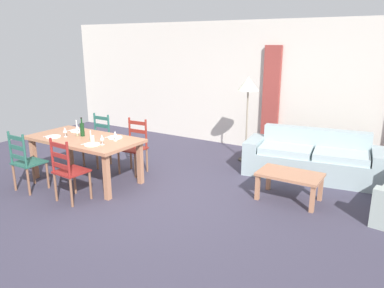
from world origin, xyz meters
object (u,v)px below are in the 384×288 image
dining_chair_near_left (26,162)px  dining_chair_far_right (134,146)px  coffee_table (290,177)px  couch (313,160)px  standing_lamp (248,89)px  wine_glass_far_left (77,127)px  dining_chair_far_left (98,140)px  dining_chair_near_right (68,170)px  wine_glass_near_right (102,138)px  coffee_cup_primary (92,138)px  wine_glass_far_right (115,134)px  wine_bottle (82,129)px  wine_glass_near_left (65,130)px  dining_table (85,143)px

dining_chair_near_left → dining_chair_far_right: same height
dining_chair_near_left → coffee_table: 4.02m
couch → coffee_table: 1.22m
dining_chair_far_right → standing_lamp: size_ratio=0.59×
dining_chair_far_right → wine_glass_far_left: (-0.74, -0.60, 0.38)m
dining_chair_near_left → coffee_table: dining_chair_near_left is taller
dining_chair_far_left → standing_lamp: size_ratio=0.59×
dining_chair_near_right → wine_glass_far_left: size_ratio=5.96×
wine_glass_near_right → coffee_cup_primary: wine_glass_near_right is taller
wine_glass_far_left → couch: wine_glass_far_left is taller
dining_chair_far_right → wine_glass_far_right: bearing=-75.2°
couch → standing_lamp: size_ratio=1.45×
wine_bottle → wine_glass_far_left: (-0.23, 0.09, -0.01)m
wine_glass_near_left → wine_glass_near_right: (0.87, -0.03, 0.00)m
wine_glass_far_left → coffee_table: wine_glass_far_left is taller
wine_glass_near_right → dining_chair_near_left: bearing=-148.1°
couch → dining_chair_near_right: bearing=-132.8°
wine_glass_near_left → wine_glass_far_left: bearing=95.7°
coffee_cup_primary → wine_glass_near_right: bearing=-12.4°
couch → coffee_table: bearing=-91.2°
dining_table → dining_chair_near_right: bearing=-58.9°
wine_bottle → standing_lamp: (1.92, 2.36, 0.54)m
dining_chair_far_right → couch: bearing=28.3°
dining_table → standing_lamp: size_ratio=1.16×
dining_chair_near_right → coffee_table: 3.22m
dining_chair_near_right → standing_lamp: standing_lamp is taller
wine_glass_near_right → dining_chair_near_right: bearing=-103.9°
coffee_cup_primary → standing_lamp: (1.53, 2.51, 0.62)m
dining_table → dining_chair_far_right: (0.41, 0.75, -0.19)m
couch → wine_glass_near_left: bearing=-145.7°
couch → dining_chair_far_left: bearing=-157.3°
wine_bottle → wine_glass_near_right: 0.70m
dining_table → wine_glass_near_right: size_ratio=11.80×
wine_glass_far_left → coffee_cup_primary: bearing=-21.6°
dining_chair_far_left → wine_glass_near_right: dining_chair_far_left is taller
dining_chair_near_right → couch: dining_chair_near_right is taller
dining_chair_far_right → couch: (2.75, 1.48, -0.19)m
dining_chair_far_left → wine_glass_near_right: (1.02, -0.87, 0.38)m
wine_glass_far_right → dining_table: bearing=-168.2°
wine_glass_far_right → coffee_cup_primary: (-0.29, -0.21, -0.07)m
wine_glass_far_right → couch: size_ratio=0.07×
wine_glass_near_right → wine_bottle: bearing=162.4°
wine_glass_far_left → dining_table: bearing=-25.2°
couch → wine_bottle: bearing=-146.3°
wine_bottle → dining_chair_near_left: bearing=-112.5°
wine_glass_far_right → couch: bearing=39.3°
dining_chair_near_left → dining_table: bearing=60.2°
dining_chair_near_right → wine_bottle: 1.02m
couch → coffee_table: (-0.03, -1.21, 0.06)m
dining_chair_near_left → wine_bottle: wine_bottle is taller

